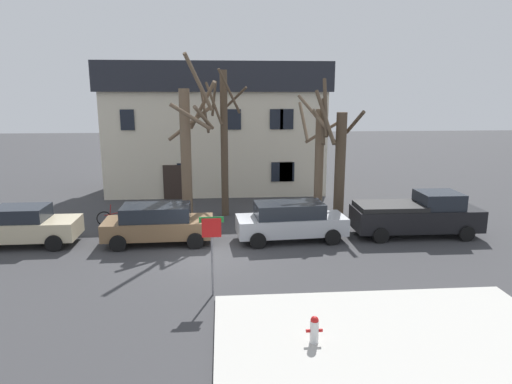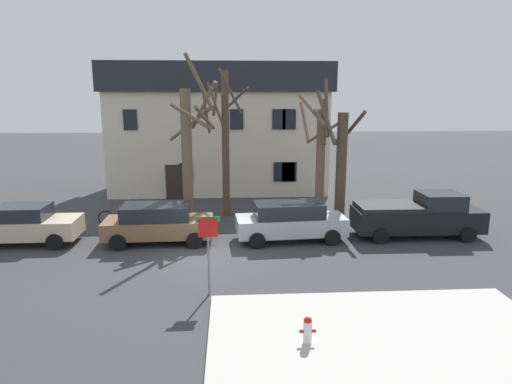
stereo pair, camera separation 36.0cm
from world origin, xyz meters
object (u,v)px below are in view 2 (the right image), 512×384
tree_bare_mid (225,138)px  car_silver_wagon (290,221)px  tree_bare_far (320,158)px  car_beige_sedan (24,225)px  building_main (219,127)px  street_sign_pole (208,240)px  pickup_truck_black (418,215)px  tree_bare_end (339,158)px  car_brown_wagon (158,223)px  tree_bare_near (189,148)px  bicycle_leaning (117,217)px  fire_hydrant (308,329)px

tree_bare_mid → car_silver_wagon: size_ratio=1.55×
tree_bare_far → car_beige_sedan: bearing=-165.7°
tree_bare_mid → car_silver_wagon: bearing=-57.1°
building_main → street_sign_pole: size_ratio=5.49×
pickup_truck_black → tree_bare_mid: bearing=154.4°
tree_bare_end → street_sign_pole: bearing=-126.6°
tree_bare_end → street_sign_pole: tree_bare_end is taller
car_brown_wagon → building_main: bearing=77.9°
tree_bare_far → tree_bare_near: bearing=-176.3°
car_beige_sedan → pickup_truck_black: bearing=0.1°
tree_bare_far → street_sign_pole: tree_bare_far is taller
tree_bare_near → pickup_truck_black: (10.32, -2.93, -2.77)m
car_brown_wagon → street_sign_pole: (2.40, -5.33, 0.94)m
building_main → car_silver_wagon: bearing=-74.0°
car_brown_wagon → car_silver_wagon: 5.69m
car_beige_sedan → street_sign_pole: street_sign_pole is taller
street_sign_pole → tree_bare_near: bearing=98.4°
car_brown_wagon → pickup_truck_black: (11.47, 0.18, 0.09)m
building_main → tree_bare_mid: (0.43, -7.03, -0.08)m
tree_bare_end → bicycle_leaning: (-10.95, 0.09, -2.83)m
fire_hydrant → bicycle_leaning: 13.69m
tree_bare_far → street_sign_pole: 10.38m
tree_bare_end → car_brown_wagon: tree_bare_end is taller
car_beige_sedan → pickup_truck_black: size_ratio=0.81×
building_main → tree_bare_far: 9.45m
tree_bare_far → tree_bare_end: (0.82, -0.68, 0.07)m
tree_bare_mid → bicycle_leaning: size_ratio=4.33×
bicycle_leaning → tree_bare_mid: bearing=14.4°
car_brown_wagon → pickup_truck_black: pickup_truck_black is taller
car_brown_wagon → bicycle_leaning: size_ratio=2.68×
tree_bare_near → car_beige_sedan: size_ratio=1.77×
tree_bare_mid → car_brown_wagon: size_ratio=1.62×
tree_bare_mid → street_sign_pole: bearing=-92.7°
tree_bare_near → car_silver_wagon: (4.55, -3.18, -2.84)m
building_main → fire_hydrant: size_ratio=19.90×
pickup_truck_black → street_sign_pole: bearing=-148.8°
street_sign_pole → fire_hydrant: bearing=-50.9°
car_brown_wagon → fire_hydrant: car_brown_wagon is taller
building_main → tree_bare_end: bearing=-54.6°
fire_hydrant → street_sign_pole: 4.32m
car_beige_sedan → car_brown_wagon: size_ratio=0.99×
bicycle_leaning → fire_hydrant: bearing=-56.9°
tree_bare_mid → tree_bare_end: 5.86m
building_main → tree_bare_far: size_ratio=2.26×
tree_bare_end → car_beige_sedan: size_ratio=1.54×
tree_bare_far → pickup_truck_black: (3.83, -3.35, -2.17)m
car_silver_wagon → tree_bare_end: bearing=46.6°
car_brown_wagon → tree_bare_mid: bearing=56.5°
tree_bare_far → tree_bare_end: size_ratio=0.89×
tree_bare_far → bicycle_leaning: (-10.13, -0.59, -2.76)m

